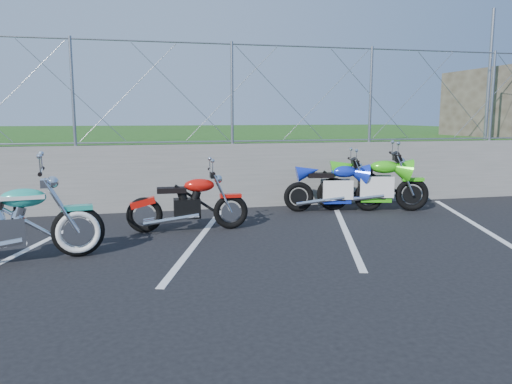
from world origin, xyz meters
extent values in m
plane|color=black|center=(0.00, 0.00, 0.00)|extent=(90.00, 90.00, 0.00)
cube|color=slate|center=(0.00, 3.50, 0.65)|extent=(30.00, 0.22, 1.30)
cube|color=#1E4A13|center=(0.00, 13.50, 0.65)|extent=(30.00, 20.00, 1.30)
cylinder|color=gray|center=(0.00, 3.50, 3.25)|extent=(28.00, 0.03, 0.03)
cylinder|color=gray|center=(0.00, 3.50, 1.35)|extent=(28.00, 0.03, 0.03)
cylinder|color=gray|center=(7.20, 3.90, 2.80)|extent=(0.08, 0.08, 3.00)
cube|color=silver|center=(-2.40, 1.00, 0.00)|extent=(1.49, 4.31, 0.01)
cube|color=silver|center=(0.00, 1.00, 0.00)|extent=(1.49, 4.31, 0.01)
cube|color=silver|center=(2.40, 1.00, 0.00)|extent=(1.49, 4.31, 0.01)
cube|color=silver|center=(4.80, 1.00, 0.00)|extent=(1.49, 4.31, 0.01)
torus|color=black|center=(-1.68, 0.40, 0.34)|extent=(0.69, 0.20, 0.68)
cube|color=silver|center=(-2.53, 0.30, 0.42)|extent=(0.51, 0.35, 0.35)
ellipsoid|color=teal|center=(-2.31, 0.33, 0.83)|extent=(0.57, 0.32, 0.24)
cube|color=teal|center=(-1.68, 0.40, 0.66)|extent=(0.41, 0.20, 0.06)
cylinder|color=silver|center=(-2.08, 0.35, 1.16)|extent=(0.12, 0.75, 0.03)
torus|color=black|center=(-0.80, 1.61, 0.29)|extent=(0.58, 0.12, 0.58)
torus|color=black|center=(0.59, 1.56, 0.29)|extent=(0.58, 0.12, 0.58)
cube|color=black|center=(-0.12, 1.58, 0.37)|extent=(0.44, 0.28, 0.32)
ellipsoid|color=red|center=(0.08, 1.58, 0.74)|extent=(0.50, 0.24, 0.22)
cube|color=black|center=(-0.36, 1.59, 0.68)|extent=(0.47, 0.24, 0.08)
cube|color=red|center=(0.59, 1.56, 0.56)|extent=(0.36, 0.15, 0.06)
cylinder|color=silver|center=(0.28, 1.57, 0.97)|extent=(0.05, 0.67, 0.03)
torus|color=black|center=(2.87, 2.70, 0.33)|extent=(0.66, 0.29, 0.65)
torus|color=black|center=(4.36, 2.28, 0.33)|extent=(0.66, 0.29, 0.65)
cube|color=black|center=(3.59, 2.50, 0.43)|extent=(0.56, 0.43, 0.37)
ellipsoid|color=#3CCA19|center=(3.82, 2.43, 0.87)|extent=(0.62, 0.41, 0.25)
cube|color=black|center=(3.32, 2.57, 0.79)|extent=(0.59, 0.40, 0.10)
cube|color=#3CCA19|center=(4.36, 2.28, 0.63)|extent=(0.44, 0.27, 0.07)
cylinder|color=silver|center=(4.00, 2.38, 1.12)|extent=(0.24, 0.76, 0.03)
torus|color=black|center=(2.16, 2.72, 0.29)|extent=(0.60, 0.21, 0.59)
torus|color=black|center=(3.53, 2.48, 0.29)|extent=(0.60, 0.21, 0.59)
cube|color=black|center=(2.83, 2.60, 0.39)|extent=(0.49, 0.35, 0.33)
ellipsoid|color=#132BB7|center=(3.04, 2.57, 0.78)|extent=(0.55, 0.33, 0.23)
cube|color=black|center=(2.58, 2.65, 0.71)|extent=(0.52, 0.32, 0.09)
cube|color=#132BB7|center=(3.53, 2.48, 0.57)|extent=(0.39, 0.21, 0.06)
cylinder|color=silver|center=(3.21, 2.53, 1.01)|extent=(0.15, 0.70, 0.03)
camera|label=1|loc=(-0.89, -6.42, 1.86)|focal=35.00mm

